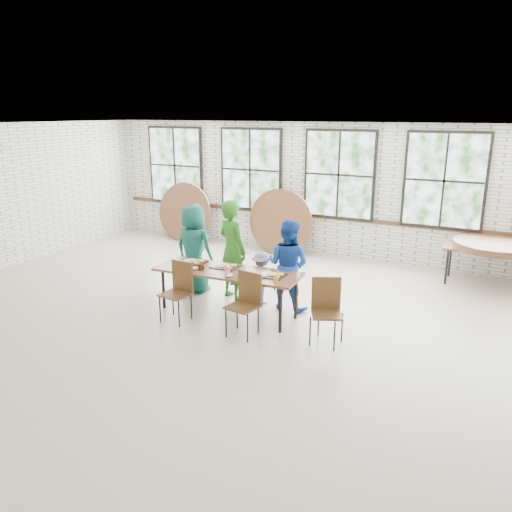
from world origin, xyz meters
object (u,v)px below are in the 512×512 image
Objects in this scene: dining_table at (228,273)px; storage_table at (494,251)px; chair_near_right at (246,298)px; chair_near_left at (179,286)px.

storage_table is at bearing 38.28° from dining_table.
storage_table is (3.16, 3.99, 0.13)m from chair_near_right.
chair_near_left reaches higher than dining_table.
chair_near_left reaches higher than storage_table.
dining_table is 5.12m from storage_table.
chair_near_right reaches higher than dining_table.
chair_near_right is (1.20, 0.01, 0.00)m from chair_near_left.
dining_table is 0.86m from chair_near_right.
dining_table is 0.81m from chair_near_left.
chair_near_left is at bearing -138.35° from dining_table.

